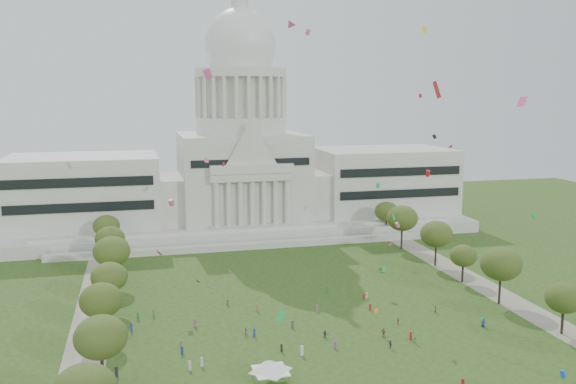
{
  "coord_description": "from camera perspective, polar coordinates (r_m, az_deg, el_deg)",
  "views": [
    {
      "loc": [
        -37.32,
        -103.18,
        48.85
      ],
      "look_at": [
        0.0,
        45.0,
        24.0
      ],
      "focal_mm": 38.0,
      "sensor_mm": 36.0,
      "label": 1
    }
  ],
  "objects": [
    {
      "name": "person_4",
      "position": [
        127.79,
        8.93,
        -12.87
      ],
      "size": [
        1.08,
        1.35,
        2.02
      ],
      "primitive_type": "imported",
      "rotation": [
        0.0,
        0.0,
        5.14
      ],
      "color": "olive",
      "rests_on": "ground"
    },
    {
      "name": "ground",
      "position": [
        120.11,
        5.43,
        -14.81
      ],
      "size": [
        400.0,
        400.0,
        0.0
      ],
      "primitive_type": "plane",
      "color": "#2B4917",
      "rests_on": "ground"
    },
    {
      "name": "row_tree_r_6",
      "position": [
        212.51,
        9.22,
        -1.83
      ],
      "size": [
        8.42,
        8.42,
        11.97
      ],
      "color": "black",
      "rests_on": "ground"
    },
    {
      "name": "person_9",
      "position": [
        126.01,
        11.82,
        -13.43
      ],
      "size": [
        0.71,
        1.02,
        1.43
      ],
      "primitive_type": "imported",
      "rotation": [
        0.0,
        0.0,
        1.29
      ],
      "color": "#33723F",
      "rests_on": "ground"
    },
    {
      "name": "capitol",
      "position": [
        221.56,
        -4.34,
        2.33
      ],
      "size": [
        160.0,
        64.5,
        91.3
      ],
      "color": "silver",
      "rests_on": "ground"
    },
    {
      "name": "distant_crowd",
      "position": [
        129.26,
        -3.54,
        -12.58
      ],
      "size": [
        57.92,
        35.14,
        1.94
      ],
      "color": "#26262B",
      "rests_on": "ground"
    },
    {
      "name": "person_3",
      "position": [
        123.04,
        9.53,
        -13.87
      ],
      "size": [
        0.86,
        1.18,
        1.64
      ],
      "primitive_type": "imported",
      "rotation": [
        0.0,
        0.0,
        5.05
      ],
      "color": "#26262B",
      "rests_on": "ground"
    },
    {
      "name": "row_tree_l_5",
      "position": [
        179.0,
        -16.33,
        -4.2
      ],
      "size": [
        8.33,
        8.33,
        11.85
      ],
      "color": "black",
      "rests_on": "ground"
    },
    {
      "name": "person_10",
      "position": [
        135.17,
        10.26,
        -11.77
      ],
      "size": [
        0.51,
        0.88,
        1.46
      ],
      "primitive_type": "imported",
      "rotation": [
        0.0,
        0.0,
        1.52
      ],
      "color": "#994C8C",
      "rests_on": "ground"
    },
    {
      "name": "row_tree_r_3",
      "position": [
        165.45,
        16.09,
        -5.76
      ],
      "size": [
        7.01,
        7.01,
        9.98
      ],
      "color": "black",
      "rests_on": "ground"
    },
    {
      "name": "path_left",
      "position": [
        142.25,
        -17.9,
        -11.3
      ],
      "size": [
        8.0,
        160.0,
        0.04
      ],
      "primitive_type": "cube",
      "color": "gray",
      "rests_on": "ground"
    },
    {
      "name": "row_tree_r_1",
      "position": [
        137.71,
        24.43,
        -9.02
      ],
      "size": [
        7.58,
        7.58,
        10.78
      ],
      "color": "black",
      "rests_on": "ground"
    },
    {
      "name": "row_tree_l_4",
      "position": [
        160.67,
        -16.17,
        -5.35
      ],
      "size": [
        9.29,
        9.29,
        13.21
      ],
      "color": "black",
      "rests_on": "ground"
    },
    {
      "name": "row_tree_l_3",
      "position": [
        143.15,
        -16.39,
        -7.64
      ],
      "size": [
        8.12,
        8.12,
        11.55
      ],
      "color": "black",
      "rests_on": "ground"
    },
    {
      "name": "row_tree_l_2",
      "position": [
        127.29,
        -17.11,
        -9.66
      ],
      "size": [
        8.42,
        8.42,
        11.97
      ],
      "color": "black",
      "rests_on": "ground"
    },
    {
      "name": "person_5",
      "position": [
        126.38,
        3.48,
        -13.14
      ],
      "size": [
        1.38,
        1.48,
        1.57
      ],
      "primitive_type": "imported",
      "rotation": [
        0.0,
        0.0,
        2.27
      ],
      "color": "#4C4C51",
      "rests_on": "ground"
    },
    {
      "name": "person_0",
      "position": [
        137.85,
        17.8,
        -11.54
      ],
      "size": [
        1.14,
        0.98,
        1.97
      ],
      "primitive_type": "imported",
      "rotation": [
        0.0,
        0.0,
        5.83
      ],
      "color": "navy",
      "rests_on": "ground"
    },
    {
      "name": "person_2",
      "position": [
        143.22,
        13.67,
        -10.65
      ],
      "size": [
        0.87,
        0.69,
        1.56
      ],
      "primitive_type": "imported",
      "rotation": [
        0.0,
        0.0,
        0.34
      ],
      "color": "olive",
      "rests_on": "ground"
    },
    {
      "name": "person_6",
      "position": [
        110.26,
        16.03,
        -16.87
      ],
      "size": [
        0.83,
        1.08,
        1.97
      ],
      "primitive_type": "imported",
      "rotation": [
        0.0,
        0.0,
        1.8
      ],
      "color": "#B21E1E",
      "rests_on": "ground"
    },
    {
      "name": "row_tree_r_2",
      "position": [
        150.74,
        19.32,
        -6.37
      ],
      "size": [
        9.55,
        9.55,
        13.58
      ],
      "color": "black",
      "rests_on": "ground"
    },
    {
      "name": "event_tent",
      "position": [
        106.97,
        -1.65,
        -15.9
      ],
      "size": [
        8.13,
        8.13,
        4.4
      ],
      "color": "#4C4C4C",
      "rests_on": "ground"
    },
    {
      "name": "kite_swarm",
      "position": [
        118.42,
        4.46,
        -1.79
      ],
      "size": [
        97.22,
        104.7,
        59.07
      ],
      "color": "red",
      "rests_on": "ground"
    },
    {
      "name": "path_right",
      "position": [
        165.53,
        17.85,
        -8.38
      ],
      "size": [
        8.0,
        160.0,
        0.04
      ],
      "primitive_type": "cube",
      "color": "gray",
      "rests_on": "ground"
    },
    {
      "name": "row_tree_r_5",
      "position": [
        195.2,
        10.64,
        -2.43
      ],
      "size": [
        9.82,
        9.82,
        13.96
      ],
      "color": "black",
      "rests_on": "ground"
    },
    {
      "name": "row_tree_l_6",
      "position": [
        196.78,
        -16.63,
        -3.06
      ],
      "size": [
        8.19,
        8.19,
        11.64
      ],
      "color": "black",
      "rests_on": "ground"
    },
    {
      "name": "row_tree_l_1",
      "position": [
        108.08,
        -17.12,
        -12.86
      ],
      "size": [
        8.86,
        8.86,
        12.59
      ],
      "color": "black",
      "rests_on": "ground"
    },
    {
      "name": "person_8",
      "position": [
        127.35,
        -4.0,
        -12.93
      ],
      "size": [
        0.88,
        0.62,
        1.69
      ],
      "primitive_type": "imported",
      "rotation": [
        0.0,
        0.0,
        3.28
      ],
      "color": "#994C8C",
      "rests_on": "ground"
    },
    {
      "name": "row_tree_r_4",
      "position": [
        178.26,
        13.72,
        -3.85
      ],
      "size": [
        9.19,
        9.19,
        13.06
      ],
      "color": "black",
      "rests_on": "ground"
    }
  ]
}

